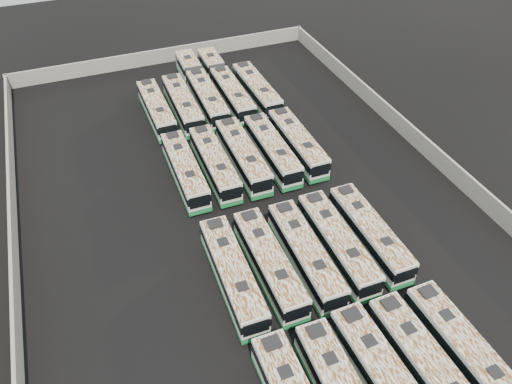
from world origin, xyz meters
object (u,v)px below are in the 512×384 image
bus_front_center (387,383)px  bus_midfront_center (305,255)px  bus_midback_right (272,150)px  bus_back_left (183,104)px  bus_front_right (426,368)px  bus_midfront_far_left (233,274)px  bus_midback_far_right (297,143)px  bus_back_center (201,88)px  bus_front_far_right (465,353)px  bus_midback_far_left (185,170)px  bus_back_far_right (257,90)px  bus_midback_center (243,156)px  bus_back_far_left (157,109)px  bus_midback_left (215,164)px  bus_midfront_far_right (369,233)px  bus_midfront_left (269,264)px  bus_back_right (225,84)px  bus_midfront_right (337,244)px

bus_front_center → bus_midfront_center: bearing=88.7°
bus_midback_right → bus_back_left: (-6.76, 13.18, 0.04)m
bus_front_right → bus_midfront_far_left: bus_front_right is taller
bus_midback_far_right → bus_back_center: bus_back_center is taller
bus_midfront_far_left → bus_front_far_right: bearing=-43.2°
bus_midback_far_left → bus_back_far_right: bus_back_far_right is taller
bus_midback_center → bus_midback_far_right: (6.68, 0.08, -0.04)m
bus_back_far_left → bus_midback_far_left: bearing=-90.4°
bus_midback_left → bus_back_far_left: bearing=104.7°
bus_midfront_far_right → bus_back_left: bus_back_left is taller
bus_midfront_far_left → bus_midback_far_left: bus_midfront_far_left is taller
bus_front_center → bus_midfront_far_right: bus_front_center is taller
bus_front_right → bus_midback_right: 28.63m
bus_midfront_far_left → bus_midback_left: size_ratio=1.02×
bus_midback_center → bus_midfront_center: bearing=-89.2°
bus_midfront_far_left → bus_back_left: 28.70m
bus_midfront_center → bus_back_far_right: (6.74, 28.64, 0.01)m
bus_midfront_left → bus_back_right: bearing=78.2°
bus_midback_far_right → bus_back_far_left: size_ratio=1.02×
bus_front_far_right → bus_back_left: bus_back_left is taller
bus_midfront_center → bus_back_far_right: bearing=77.9°
bus_front_center → bus_midback_center: (-0.10, 28.59, -0.01)m
bus_midfront_center → bus_midback_far_left: size_ratio=1.02×
bus_front_right → bus_midback_far_right: bus_front_right is taller
bus_midfront_far_right → bus_back_left: 30.23m
bus_midfront_far_left → bus_midfront_left: size_ratio=1.02×
bus_front_right → bus_front_center: bearing=176.7°
bus_midfront_right → bus_back_center: (-3.23, 31.92, 0.00)m
bus_midfront_right → bus_midback_right: (0.14, 15.43, -0.03)m
bus_midfront_left → bus_midback_far_left: size_ratio=1.01×
bus_midfront_left → bus_midfront_far_left: bearing=179.6°
bus_front_far_right → bus_midfront_right: (-3.45, 13.18, 0.03)m
bus_midback_center → bus_midback_far_left: bearing=-179.1°
bus_midfront_left → bus_midback_right: 16.79m
bus_midfront_left → bus_back_left: bearing=90.2°
bus_midfront_right → bus_back_left: (-6.62, 28.61, 0.01)m
bus_front_right → bus_back_center: size_ratio=0.64×
bus_midfront_center → bus_midback_left: (-3.37, 15.56, -0.02)m
bus_midfront_left → bus_midback_far_right: (10.00, 15.51, -0.01)m
bus_midfront_far_left → bus_midback_far_left: size_ratio=1.02×
bus_midfront_right → bus_midback_far_left: (-9.95, 15.48, -0.03)m
bus_midfront_center → bus_midfront_far_right: size_ratio=1.03×
bus_midfront_right → bus_midback_far_left: bus_midfront_right is taller
bus_front_center → bus_midback_far_right: bearing=75.6°
bus_front_center → bus_midback_far_left: size_ratio=1.04×
bus_front_right → bus_midfront_center: (-3.31, 13.05, -0.01)m
bus_midfront_center → bus_midback_right: bus_midfront_center is taller
bus_front_far_right → bus_back_left: size_ratio=0.98×
bus_midback_far_right → bus_front_far_right: bearing=-89.5°
bus_front_center → bus_midback_far_left: (-6.72, 28.56, -0.06)m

